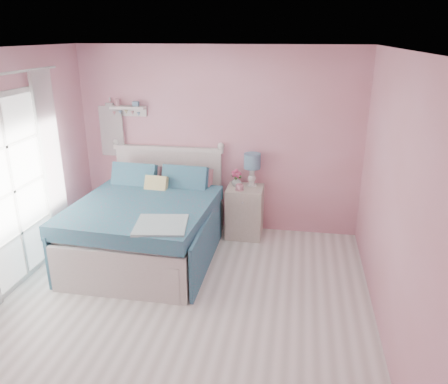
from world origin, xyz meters
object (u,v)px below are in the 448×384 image
(bed, at_px, (148,225))
(nightstand, at_px, (245,212))
(vase, at_px, (236,181))
(teacup, at_px, (239,187))
(table_lamp, at_px, (252,163))

(bed, xyz_separation_m, nightstand, (1.15, 0.78, -0.05))
(vase, bearing_deg, bed, -140.81)
(bed, height_order, teacup, bed)
(vase, bearing_deg, nightstand, -21.75)
(vase, distance_m, teacup, 0.18)
(bed, height_order, table_lamp, bed)
(bed, distance_m, vase, 1.37)
(nightstand, relative_size, table_lamp, 1.56)
(vase, bearing_deg, teacup, -66.87)
(nightstand, distance_m, vase, 0.45)
(table_lamp, height_order, vase, table_lamp)
(teacup, bearing_deg, nightstand, 58.69)
(nightstand, bearing_deg, vase, 158.25)
(vase, relative_size, teacup, 1.35)
(table_lamp, bearing_deg, nightstand, -125.39)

